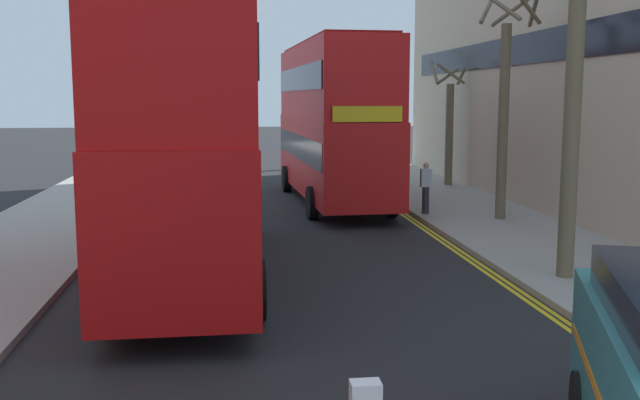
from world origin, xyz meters
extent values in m
cube|color=#9E9991|center=(6.50, 16.00, 0.07)|extent=(4.00, 80.00, 0.14)
cube|color=#9E9991|center=(-6.50, 16.00, 0.07)|extent=(4.00, 80.00, 0.14)
cube|color=yellow|center=(4.40, 14.00, 0.00)|extent=(0.10, 56.00, 0.01)
cube|color=yellow|center=(4.24, 14.00, 0.00)|extent=(0.10, 56.00, 0.01)
cube|color=#B20F0F|center=(-2.10, 12.61, 1.74)|extent=(2.65, 10.83, 2.60)
cube|color=#B20F0F|center=(-2.10, 12.61, 4.29)|extent=(2.60, 10.62, 2.50)
cube|color=black|center=(-2.10, 12.61, 2.04)|extent=(2.68, 10.40, 0.84)
cube|color=black|center=(-2.10, 12.61, 4.39)|extent=(2.66, 10.19, 0.80)
cube|color=yellow|center=(-2.18, 17.99, 3.29)|extent=(2.00, 0.09, 0.44)
cube|color=maroon|center=(-2.10, 12.61, 5.59)|extent=(2.39, 9.75, 0.10)
cylinder|color=black|center=(-3.40, 15.94, 0.52)|extent=(0.31, 1.04, 1.04)
cylinder|color=black|center=(-0.90, 15.97, 0.52)|extent=(0.31, 1.04, 1.04)
cylinder|color=black|center=(-3.30, 9.24, 0.52)|extent=(0.31, 1.04, 1.04)
cylinder|color=black|center=(-0.80, 9.28, 0.52)|extent=(0.31, 1.04, 1.04)
cube|color=red|center=(2.38, 22.76, 1.74)|extent=(2.97, 10.90, 2.60)
cube|color=red|center=(2.38, 22.76, 4.29)|extent=(2.91, 10.68, 2.50)
cube|color=black|center=(2.38, 22.76, 2.04)|extent=(2.98, 10.47, 0.84)
cube|color=black|center=(2.38, 22.76, 4.39)|extent=(2.96, 10.25, 0.80)
cube|color=yellow|center=(2.61, 17.38, 3.29)|extent=(2.00, 0.15, 0.44)
cube|color=maroon|center=(2.38, 22.76, 5.59)|extent=(2.67, 9.81, 0.10)
cylinder|color=black|center=(3.77, 19.47, 0.52)|extent=(0.35, 1.05, 1.04)
cylinder|color=black|center=(1.28, 19.36, 0.52)|extent=(0.35, 1.05, 1.04)
cylinder|color=black|center=(3.48, 26.16, 0.52)|extent=(0.35, 1.05, 1.04)
cylinder|color=black|center=(0.98, 26.05, 0.52)|extent=(0.35, 1.05, 1.04)
cylinder|color=#2D2D38|center=(4.83, 19.19, 0.56)|extent=(0.22, 0.22, 0.85)
cube|color=silver|center=(4.83, 19.19, 1.27)|extent=(0.34, 0.22, 0.56)
sphere|color=beige|center=(4.83, 19.19, 1.66)|extent=(0.20, 0.20, 0.20)
cylinder|color=#6B6047|center=(7.75, 26.43, 2.22)|extent=(0.32, 0.32, 4.16)
cylinder|color=#6B6047|center=(8.20, 26.43, 4.61)|extent=(0.13, 0.96, 0.72)
cylinder|color=#6B6047|center=(7.75, 26.88, 4.61)|extent=(0.95, 0.13, 0.72)
cylinder|color=#6B6047|center=(7.07, 26.47, 4.78)|extent=(0.22, 1.42, 1.04)
cylinder|color=#6B6047|center=(7.59, 25.90, 4.69)|extent=(1.15, 0.44, 0.86)
cylinder|color=#6B6047|center=(5.17, 36.30, 2.86)|extent=(0.42, 0.42, 5.44)
cylinder|color=#6B6047|center=(5.63, 36.25, 5.90)|extent=(0.23, 0.98, 0.73)
cylinder|color=#6B6047|center=(5.31, 36.91, 6.02)|extent=(1.30, 0.41, 0.96)
cylinder|color=#6B6047|center=(4.55, 36.44, 6.02)|extent=(0.42, 1.31, 0.98)
cylinder|color=#6B6047|center=(4.97, 35.57, 6.10)|extent=(1.53, 0.53, 1.14)
cylinder|color=#6B6047|center=(5.53, 11.00, 3.07)|extent=(0.34, 0.34, 5.87)
cylinder|color=#6B6047|center=(6.82, 18.03, 3.01)|extent=(0.30, 0.30, 5.73)
cylinder|color=#6B6047|center=(7.60, 17.86, 6.43)|extent=(0.47, 1.62, 1.20)
cylinder|color=#6B6047|center=(7.11, 18.50, 6.26)|extent=(1.06, 0.71, 0.86)
cylinder|color=#6B6047|center=(6.33, 18.37, 6.29)|extent=(0.81, 1.09, 0.92)
cylinder|color=#6B6047|center=(6.26, 17.49, 6.42)|extent=(1.20, 1.23, 1.17)
cylinder|color=#6B6047|center=(7.15, 17.45, 6.34)|extent=(1.25, 0.79, 1.01)
cube|color=black|center=(8.48, 21.47, 5.33)|extent=(0.04, 24.64, 1.00)
camera|label=1|loc=(-1.17, -2.74, 3.77)|focal=40.79mm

